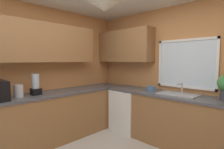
{
  "coord_description": "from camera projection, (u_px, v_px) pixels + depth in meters",
  "views": [
    {
      "loc": [
        1.42,
        -1.32,
        1.49
      ],
      "look_at": [
        -0.56,
        0.69,
        1.26
      ],
      "focal_mm": 28.07,
      "sensor_mm": 36.0,
      "label": 1
    }
  ],
  "objects": [
    {
      "name": "room_shell",
      "position": [
        109.0,
        44.0,
        2.49
      ],
      "size": [
        3.87,
        3.87,
        2.56
      ],
      "color": "#C6844C",
      "rests_on": "ground_plane"
    },
    {
      "name": "counter_run_left",
      "position": [
        45.0,
        119.0,
        3.11
      ],
      "size": [
        0.65,
        3.48,
        0.9
      ],
      "color": "olive",
      "rests_on": "ground_plane"
    },
    {
      "name": "counter_run_back",
      "position": [
        180.0,
        121.0,
        2.98
      ],
      "size": [
        2.96,
        0.65,
        0.9
      ],
      "color": "olive",
      "rests_on": "ground_plane"
    },
    {
      "name": "dishwasher",
      "position": [
        128.0,
        110.0,
        3.74
      ],
      "size": [
        0.6,
        0.6,
        0.86
      ],
      "primitive_type": "cube",
      "color": "white",
      "rests_on": "ground_plane"
    },
    {
      "name": "kettle",
      "position": [
        19.0,
        91.0,
        2.75
      ],
      "size": [
        0.14,
        0.14,
        0.2
      ],
      "primitive_type": "cylinder",
      "color": "#B7B7BC",
      "rests_on": "counter_run_left"
    },
    {
      "name": "sink_assembly",
      "position": [
        178.0,
        94.0,
        2.99
      ],
      "size": [
        0.64,
        0.4,
        0.19
      ],
      "color": "#9EA0A5",
      "rests_on": "counter_run_back"
    },
    {
      "name": "bowl",
      "position": [
        151.0,
        89.0,
        3.35
      ],
      "size": [
        0.18,
        0.18,
        0.09
      ],
      "primitive_type": "cylinder",
      "color": "#4C7099",
      "rests_on": "counter_run_back"
    },
    {
      "name": "blender_appliance",
      "position": [
        36.0,
        85.0,
        2.96
      ],
      "size": [
        0.15,
        0.15,
        0.36
      ],
      "color": "black",
      "rests_on": "counter_run_left"
    }
  ]
}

